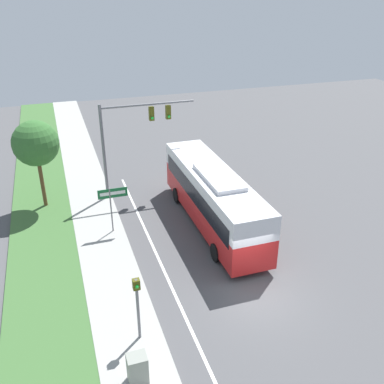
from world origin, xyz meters
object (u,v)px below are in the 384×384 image
Objects in this scene: signal_gantry at (131,130)px; bus at (213,195)px; street_sign at (112,200)px; utility_cabinet at (138,369)px; pedestrian_signal at (137,300)px.

bus is at bearing -57.37° from signal_gantry.
street_sign reaches higher than utility_cabinet.
pedestrian_signal is (-2.57, -13.33, -2.55)m from signal_gantry.
bus reaches higher than pedestrian_signal.
signal_gantry is 16.22m from utility_cabinet.
signal_gantry is 2.24× the size of street_sign.
signal_gantry is 13.82m from pedestrian_signal.
bus is 3.97× the size of street_sign.
pedestrian_signal reaches higher than street_sign.
utility_cabinet is at bearing -124.09° from bus.
signal_gantry reaches higher than utility_cabinet.
street_sign is 2.36× the size of utility_cabinet.
pedestrian_signal reaches higher than utility_cabinet.
bus is 1.77× the size of signal_gantry.
bus is at bearing -9.62° from street_sign.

